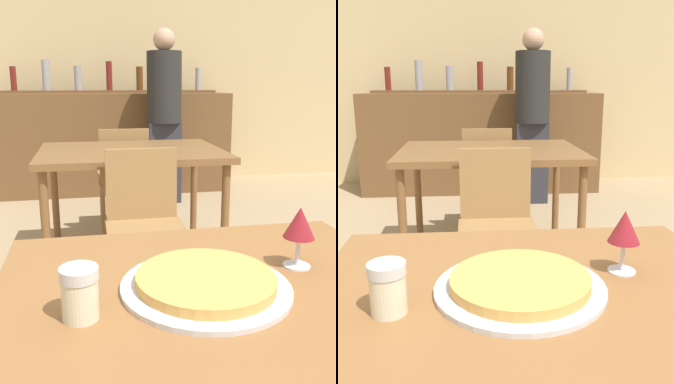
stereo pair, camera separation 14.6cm
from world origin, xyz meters
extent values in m
cube|color=#D1B784|center=(0.00, 4.47, 1.40)|extent=(8.00, 0.05, 2.80)
cube|color=brown|center=(0.00, 0.00, 0.71)|extent=(1.01, 0.88, 0.04)
cylinder|color=brown|center=(-0.45, 0.38, 0.34)|extent=(0.05, 0.05, 0.69)
cylinder|color=brown|center=(0.45, 0.38, 0.34)|extent=(0.05, 0.05, 0.69)
cube|color=brown|center=(0.00, 1.89, 0.76)|extent=(1.16, 0.89, 0.04)
cylinder|color=brown|center=(-0.52, 1.50, 0.37)|extent=(0.05, 0.05, 0.74)
cylinder|color=brown|center=(0.52, 1.50, 0.37)|extent=(0.05, 0.05, 0.74)
cylinder|color=brown|center=(-0.52, 2.27, 0.37)|extent=(0.05, 0.05, 0.74)
cylinder|color=brown|center=(0.52, 2.27, 0.37)|extent=(0.05, 0.05, 0.74)
cube|color=brown|center=(0.00, 3.96, 0.54)|extent=(2.60, 0.56, 1.09)
cube|color=brown|center=(0.00, 4.10, 1.10)|extent=(2.39, 0.24, 0.03)
cylinder|color=maroon|center=(-1.02, 4.10, 1.24)|extent=(0.06, 0.06, 0.25)
cylinder|color=#9999A3|center=(-0.68, 4.10, 1.28)|extent=(0.08, 0.08, 0.32)
cylinder|color=#9999A3|center=(-0.34, 4.10, 1.25)|extent=(0.08, 0.08, 0.26)
cylinder|color=maroon|center=(0.00, 4.10, 1.27)|extent=(0.07, 0.07, 0.31)
cylinder|color=#5B3314|center=(0.34, 4.10, 1.25)|extent=(0.07, 0.07, 0.26)
cylinder|color=#5B3314|center=(0.68, 4.10, 1.24)|extent=(0.09, 0.09, 0.24)
cylinder|color=#9999A3|center=(1.02, 4.10, 1.24)|extent=(0.06, 0.06, 0.25)
cube|color=olive|center=(0.00, 1.19, 0.46)|extent=(0.40, 0.40, 0.04)
cube|color=olive|center=(0.00, 1.37, 0.67)|extent=(0.38, 0.04, 0.38)
cylinder|color=olive|center=(-0.17, 1.02, 0.22)|extent=(0.03, 0.03, 0.44)
cylinder|color=olive|center=(0.17, 1.02, 0.22)|extent=(0.03, 0.03, 0.44)
cylinder|color=olive|center=(-0.17, 1.36, 0.22)|extent=(0.03, 0.03, 0.44)
cylinder|color=olive|center=(0.17, 1.36, 0.22)|extent=(0.03, 0.03, 0.44)
cube|color=olive|center=(0.00, 2.58, 0.46)|extent=(0.40, 0.40, 0.04)
cube|color=olive|center=(0.00, 2.40, 0.67)|extent=(0.38, 0.04, 0.38)
cylinder|color=olive|center=(0.17, 2.75, 0.22)|extent=(0.03, 0.03, 0.44)
cylinder|color=olive|center=(-0.17, 2.75, 0.22)|extent=(0.03, 0.03, 0.44)
cylinder|color=olive|center=(0.17, 2.41, 0.22)|extent=(0.03, 0.03, 0.44)
cylinder|color=olive|center=(-0.17, 2.41, 0.22)|extent=(0.03, 0.03, 0.44)
cylinder|color=silver|center=(-0.02, 0.03, 0.73)|extent=(0.39, 0.39, 0.01)
cylinder|color=gold|center=(-0.02, 0.03, 0.75)|extent=(0.32, 0.32, 0.02)
cylinder|color=beige|center=(-0.30, -0.05, 0.77)|extent=(0.07, 0.07, 0.09)
cylinder|color=silver|center=(-0.30, -0.05, 0.82)|extent=(0.08, 0.08, 0.02)
cube|color=#2D2D38|center=(0.49, 3.38, 0.41)|extent=(0.32, 0.18, 0.81)
cylinder|color=#262626|center=(0.49, 3.38, 1.15)|extent=(0.34, 0.34, 0.68)
sphere|color=tan|center=(0.49, 3.38, 1.60)|extent=(0.21, 0.21, 0.21)
cylinder|color=silver|center=(0.24, 0.11, 0.73)|extent=(0.07, 0.07, 0.00)
cylinder|color=silver|center=(0.24, 0.11, 0.77)|extent=(0.01, 0.01, 0.07)
cone|color=maroon|center=(0.24, 0.11, 0.85)|extent=(0.08, 0.08, 0.08)
camera|label=1|loc=(-0.28, -0.84, 1.18)|focal=40.00mm
camera|label=2|loc=(-0.13, -0.86, 1.18)|focal=40.00mm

